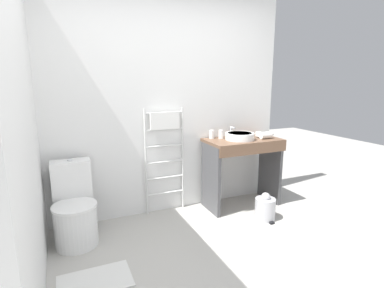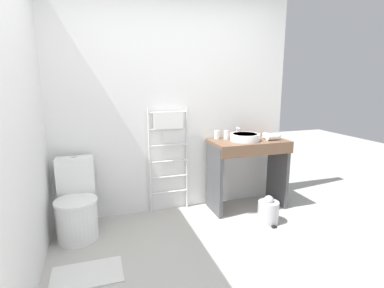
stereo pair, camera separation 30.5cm
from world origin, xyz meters
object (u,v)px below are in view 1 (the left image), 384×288
(cup_near_edge, at_px, (221,134))
(hair_dryer, at_px, (266,135))
(cup_near_wall, at_px, (212,134))
(sink_basin, at_px, (240,136))
(towel_radiator, at_px, (165,140))
(toilet, at_px, (75,211))
(trash_bin, at_px, (265,208))

(cup_near_edge, distance_m, hair_dryer, 0.55)
(cup_near_wall, relative_size, cup_near_edge, 0.99)
(sink_basin, bearing_deg, towel_radiator, 165.16)
(toilet, xyz_separation_m, trash_bin, (1.98, -0.37, -0.18))
(sink_basin, distance_m, trash_bin, 0.88)
(cup_near_edge, bearing_deg, sink_basin, -43.07)
(toilet, xyz_separation_m, cup_near_edge, (1.73, 0.23, 0.59))
(toilet, xyz_separation_m, towel_radiator, (1.03, 0.30, 0.56))
(toilet, bearing_deg, towel_radiator, 16.30)
(sink_basin, height_order, cup_near_edge, cup_near_edge)
(toilet, distance_m, cup_near_wall, 1.75)
(towel_radiator, xyz_separation_m, hair_dryer, (1.20, -0.29, 0.02))
(toilet, relative_size, cup_near_wall, 7.57)
(towel_radiator, bearing_deg, trash_bin, -35.02)
(cup_near_wall, height_order, trash_bin, cup_near_wall)
(cup_near_wall, xyz_separation_m, cup_near_edge, (0.10, -0.05, 0.00))
(cup_near_edge, xyz_separation_m, hair_dryer, (0.50, -0.22, -0.01))
(cup_near_wall, height_order, hair_dryer, cup_near_wall)
(cup_near_edge, bearing_deg, toilet, -172.45)
(towel_radiator, distance_m, cup_near_wall, 0.60)
(toilet, distance_m, hair_dryer, 2.31)
(sink_basin, bearing_deg, hair_dryer, -10.23)
(cup_near_wall, xyz_separation_m, hair_dryer, (0.61, -0.27, -0.01))
(towel_radiator, bearing_deg, sink_basin, -14.84)
(towel_radiator, relative_size, cup_near_edge, 11.94)
(towel_radiator, height_order, hair_dryer, towel_radiator)
(sink_basin, distance_m, hair_dryer, 0.34)
(towel_radiator, xyz_separation_m, trash_bin, (0.95, -0.67, -0.74))
(toilet, distance_m, trash_bin, 2.03)
(toilet, height_order, hair_dryer, hair_dryer)
(hair_dryer, bearing_deg, towel_radiator, 166.43)
(cup_near_edge, relative_size, trash_bin, 0.33)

